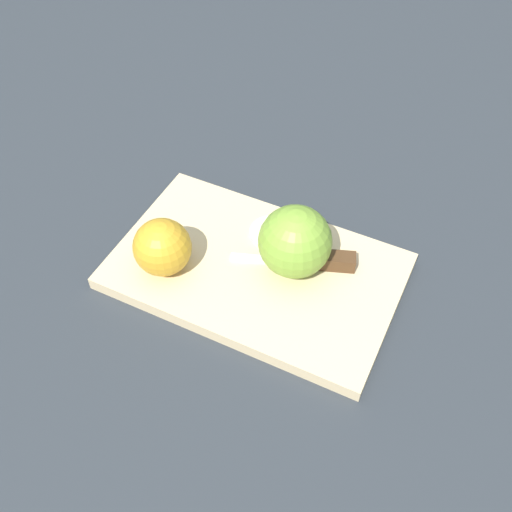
# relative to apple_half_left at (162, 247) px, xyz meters

# --- Properties ---
(ground_plane) EXTENTS (4.00, 4.00, 0.00)m
(ground_plane) POSITION_rel_apple_half_left_xyz_m (0.09, 0.07, -0.05)
(ground_plane) COLOR #282D33
(cutting_board) EXTENTS (0.39, 0.28, 0.02)m
(cutting_board) POSITION_rel_apple_half_left_xyz_m (0.09, 0.07, -0.04)
(cutting_board) COLOR #D1B789
(cutting_board) RESTS_ON ground_plane
(apple_half_left) EXTENTS (0.07, 0.07, 0.07)m
(apple_half_left) POSITION_rel_apple_half_left_xyz_m (0.00, 0.00, 0.00)
(apple_half_left) COLOR gold
(apple_half_left) RESTS_ON cutting_board
(apple_half_right) EXTENTS (0.09, 0.09, 0.09)m
(apple_half_right) POSITION_rel_apple_half_left_xyz_m (0.13, 0.09, 0.01)
(apple_half_right) COLOR olive
(apple_half_right) RESTS_ON cutting_board
(knife) EXTENTS (0.14, 0.09, 0.02)m
(knife) POSITION_rel_apple_half_left_xyz_m (0.16, 0.12, -0.03)
(knife) COLOR silver
(knife) RESTS_ON cutting_board
(apple_slice) EXTENTS (0.06, 0.06, 0.00)m
(apple_slice) POSITION_rel_apple_half_left_xyz_m (0.08, 0.12, -0.03)
(apple_slice) COLOR beige
(apple_slice) RESTS_ON cutting_board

